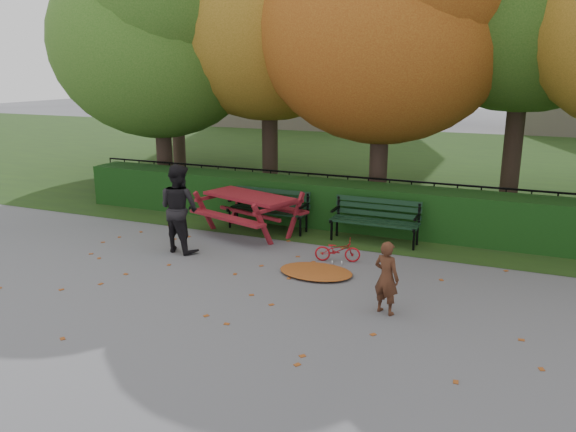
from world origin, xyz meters
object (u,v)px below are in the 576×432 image
at_px(tree_c, 397,5).
at_px(adult, 179,208).
at_px(bench_left, 269,206).
at_px(child, 386,278).
at_px(bicycle, 338,250).
at_px(tree_a, 162,26).
at_px(picnic_table, 249,204).
at_px(bench_right, 376,217).

relative_size(tree_c, adult, 4.64).
bearing_deg(bench_left, child, -44.52).
bearing_deg(tree_c, child, -77.12).
xyz_separation_m(adult, bicycle, (3.03, 0.60, -0.64)).
relative_size(tree_a, bench_left, 4.16).
relative_size(tree_c, child, 7.27).
bearing_deg(picnic_table, tree_a, 164.77).
distance_m(tree_a, bench_left, 5.89).
relative_size(bench_right, adult, 1.05).
relative_size(child, adult, 0.64).
xyz_separation_m(tree_a, bicycle, (5.96, -3.36, -4.30)).
bearing_deg(adult, tree_a, -41.77).
xyz_separation_m(picnic_table, adult, (-0.71, -1.58, 0.19)).
relative_size(bench_left, bench_right, 1.00).
height_order(tree_c, picnic_table, tree_c).
bearing_deg(bench_right, adult, -148.17).
xyz_separation_m(tree_c, bench_right, (0.27, -2.26, -4.30)).
xyz_separation_m(tree_a, adult, (2.93, -3.96, -3.66)).
bearing_deg(tree_c, picnic_table, -130.74).
xyz_separation_m(picnic_table, bicycle, (2.32, -0.98, -0.45)).
distance_m(bench_left, child, 4.80).
bearing_deg(tree_a, bicycle, -29.39).
bearing_deg(adult, tree_c, -113.74).
height_order(tree_c, bicycle, tree_c).
relative_size(tree_a, adult, 4.35).
xyz_separation_m(bench_left, bicycle, (2.07, -1.48, -0.30)).
bearing_deg(bicycle, bench_left, 38.85).
relative_size(tree_a, tree_c, 0.94).
bearing_deg(picnic_table, tree_c, 67.15).
relative_size(bench_left, picnic_table, 0.75).
xyz_separation_m(tree_a, child, (7.31, -5.24, -3.97)).
height_order(tree_a, picnic_table, tree_a).
height_order(tree_a, bench_right, tree_a).
bearing_deg(bench_left, tree_c, 46.64).
distance_m(tree_c, bench_left, 5.31).
bearing_deg(bicycle, adult, 85.61).
distance_m(picnic_table, adult, 1.74).
xyz_separation_m(bench_right, adult, (-3.35, -2.08, 0.34)).
xyz_separation_m(bench_right, bicycle, (-0.33, -1.48, -0.30)).
bearing_deg(bench_right, tree_a, 163.39).
relative_size(tree_a, bicycle, 8.93).
distance_m(bench_left, bicycle, 2.57).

